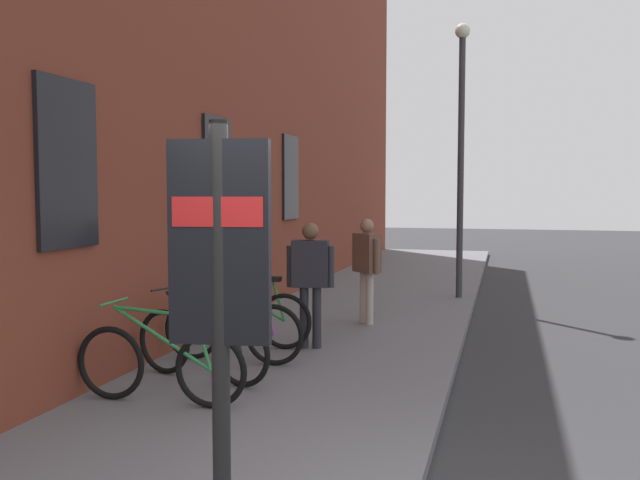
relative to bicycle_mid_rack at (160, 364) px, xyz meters
name	(u,v)px	position (x,y,z in m)	size (l,w,h in m)	color
ground	(539,349)	(3.88, -3.60, -0.51)	(60.00, 60.00, 0.00)	#2D2D30
sidewalk_pavement	(368,311)	(5.88, -0.85, -0.45)	(24.00, 3.50, 0.12)	slate
station_facade	(274,61)	(6.87, 1.20, 4.10)	(22.00, 0.65, 9.23)	brown
bicycle_mid_rack	(160,364)	(0.00, 0.00, 0.00)	(0.48, 1.77, 0.97)	black
bicycle_leaning_wall	(202,344)	(0.86, -0.03, 0.00)	(0.61, 1.73, 0.97)	black
bicycle_under_window	(233,330)	(1.67, -0.06, 0.00)	(0.48, 1.77, 0.97)	black
bicycle_beside_lamp	(247,317)	(2.47, 0.08, 0.00)	(0.48, 1.77, 0.97)	black
transit_info_sign	(220,270)	(-2.41, -1.66, 1.21)	(0.16, 0.56, 2.40)	black
pedestrian_crossing_street	(310,272)	(2.63, -0.73, 0.60)	(0.30, 0.61, 1.62)	#26262D
pedestrian_by_facade	(367,260)	(4.44, -1.11, 0.59)	(0.48, 0.49, 1.60)	#B2A599
street_lamp	(461,136)	(7.43, -2.30, 2.65)	(0.28, 0.28, 5.12)	#333338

